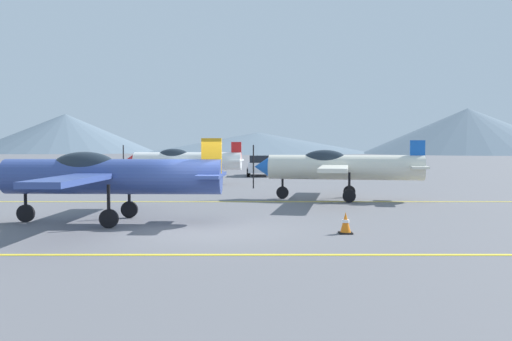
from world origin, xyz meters
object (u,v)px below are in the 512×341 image
object	(u,v)px
airplane_far	(182,160)
traffic_cone_front	(345,223)
car_sedan	(259,165)
airplane_mid	(337,166)
airplane_near	(103,175)

from	to	relation	value
airplane_far	traffic_cone_front	world-z (taller)	airplane_far
traffic_cone_front	car_sedan	bearing A→B (deg)	94.45
airplane_far	airplane_mid	bearing A→B (deg)	-49.46
airplane_mid	traffic_cone_front	size ratio (longest dim) A/B	14.78
airplane_mid	airplane_far	world-z (taller)	same
airplane_far	traffic_cone_front	bearing A→B (deg)	-69.25
car_sedan	traffic_cone_front	bearing A→B (deg)	-85.55
airplane_near	car_sedan	size ratio (longest dim) A/B	2.01
airplane_mid	car_sedan	size ratio (longest dim) A/B	2.02
traffic_cone_front	airplane_mid	bearing A→B (deg)	82.35
airplane_near	airplane_mid	xyz separation A→B (m)	(8.32, 6.83, 0.00)
airplane_near	traffic_cone_front	xyz separation A→B (m)	(7.13, -2.04, -1.18)
airplane_near	traffic_cone_front	size ratio (longest dim) A/B	14.74
car_sedan	airplane_near	bearing A→B (deg)	-101.34
airplane_near	car_sedan	distance (m)	25.55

